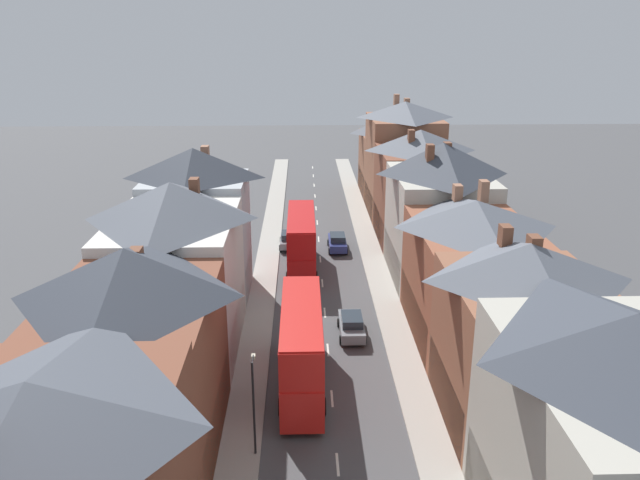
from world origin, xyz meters
name	(u,v)px	position (x,y,z in m)	size (l,w,h in m)	color
pavement_left	(265,274)	(-5.10, 38.00, 0.07)	(2.20, 104.00, 0.14)	#A8A399
pavement_right	(378,273)	(5.10, 38.00, 0.07)	(2.20, 104.00, 0.14)	#A8A399
centre_line_dashes	(322,283)	(0.00, 36.00, 0.01)	(0.14, 97.80, 0.01)	silver
terrace_row_left	(125,362)	(-10.19, 11.96, 6.12)	(8.00, 49.84, 14.81)	brown
terrace_row_right	(455,239)	(10.18, 31.02, 5.67)	(8.00, 83.17, 13.81)	#BCB7A8
double_decker_bus_lead	(301,241)	(-1.81, 39.20, 2.82)	(2.74, 10.80, 5.30)	red
double_decker_bus_mid_street	(302,346)	(-1.81, 19.44, 2.82)	(2.74, 10.80, 5.30)	red
car_near_blue	(337,242)	(1.80, 44.64, 0.84)	(1.90, 4.28, 1.67)	navy
car_near_silver	(352,325)	(1.80, 26.17, 0.82)	(1.90, 4.40, 1.63)	gray
car_parked_right_a	(289,239)	(-3.10, 45.70, 0.80)	(1.90, 4.18, 1.58)	gray
street_lamp	(254,400)	(-4.25, 12.99, 3.24)	(0.20, 1.12, 5.50)	black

